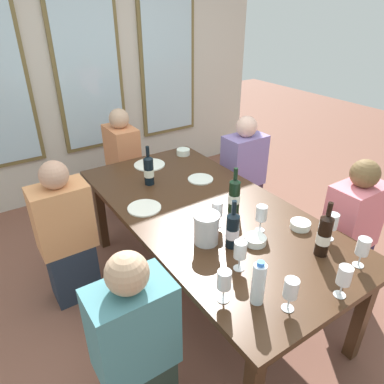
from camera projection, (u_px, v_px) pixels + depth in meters
ground_plane at (205, 289)px, 2.79m from camera, size 12.00×12.00×0.00m
back_wall_with_windows at (86, 60)px, 3.67m from camera, size 4.26×0.10×2.90m
dining_table at (207, 218)px, 2.47m from camera, size 1.06×2.16×0.74m
white_plate_0 at (200, 179)px, 2.83m from camera, size 0.20×0.20×0.01m
white_plate_1 at (149, 165)px, 3.08m from camera, size 0.27×0.27×0.01m
white_plate_2 at (144, 208)px, 2.44m from camera, size 0.23×0.23×0.01m
metal_pitcher at (206, 228)px, 2.07m from camera, size 0.16×0.16×0.19m
wine_bottle_0 at (234, 195)px, 2.35m from camera, size 0.08×0.08×0.32m
wine_bottle_1 at (324, 235)px, 1.95m from camera, size 0.08×0.08×0.34m
wine_bottle_2 at (149, 170)px, 2.71m from camera, size 0.08×0.08×0.31m
wine_bottle_3 at (233, 230)px, 2.02m from camera, size 0.08×0.08×0.30m
tasting_bowl_0 at (255, 240)px, 2.09m from camera, size 0.13×0.13×0.04m
tasting_bowl_1 at (183, 152)px, 3.28m from camera, size 0.12×0.12×0.05m
tasting_bowl_2 at (300, 225)px, 2.23m from camera, size 0.13×0.13×0.04m
water_bottle at (258, 283)px, 1.64m from camera, size 0.06×0.06×0.24m
wine_glass_0 at (332, 222)px, 2.08m from camera, size 0.07×0.07×0.17m
wine_glass_1 at (291, 289)px, 1.60m from camera, size 0.07×0.07×0.17m
wine_glass_2 at (240, 251)px, 1.85m from camera, size 0.07×0.07×0.17m
wine_glass_3 at (224, 280)px, 1.65m from camera, size 0.07×0.07×0.17m
wine_glass_4 at (217, 209)px, 2.20m from camera, size 0.07×0.07×0.17m
wine_glass_5 at (363, 247)px, 1.87m from camera, size 0.07×0.07×0.17m
wine_glass_6 at (344, 276)px, 1.67m from camera, size 0.07×0.07×0.17m
wine_glass_7 at (261, 214)px, 2.16m from camera, size 0.07×0.07×0.17m
seated_person_0 at (136, 351)px, 1.70m from camera, size 0.38×0.24×1.11m
seated_person_1 at (349, 235)px, 2.53m from camera, size 0.38×0.24×1.11m
seated_person_2 at (67, 237)px, 2.52m from camera, size 0.38×0.24×1.11m
seated_person_3 at (243, 176)px, 3.37m from camera, size 0.38×0.24×1.11m
seated_person_4 at (124, 166)px, 3.58m from camera, size 0.24×0.38×1.11m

